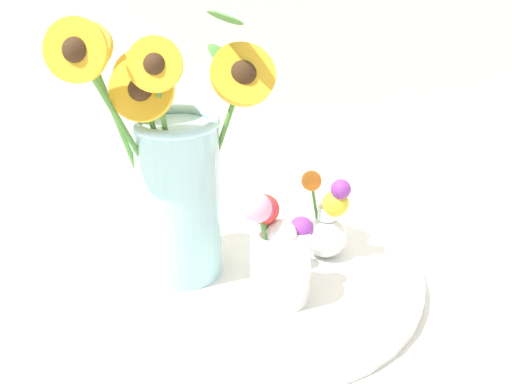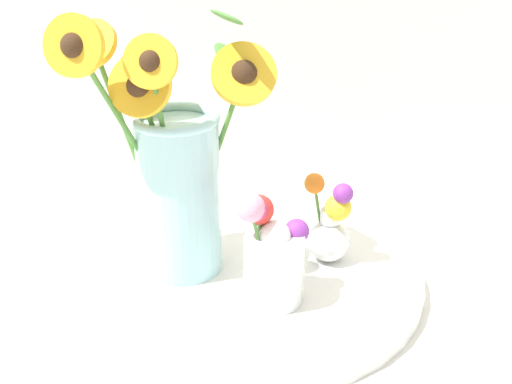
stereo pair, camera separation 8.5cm
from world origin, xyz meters
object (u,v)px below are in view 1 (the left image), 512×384
at_px(mason_jar_sunflowers, 176,178).
at_px(vase_bulb_right, 327,223).
at_px(vase_small_center, 278,253).
at_px(serving_tray, 256,273).

distance_m(mason_jar_sunflowers, vase_bulb_right, 0.24).
xyz_separation_m(mason_jar_sunflowers, vase_small_center, (0.14, -0.06, -0.08)).
bearing_deg(vase_small_center, serving_tray, 111.77).
bearing_deg(serving_tray, vase_small_center, -68.23).
bearing_deg(vase_small_center, mason_jar_sunflowers, 155.29).
bearing_deg(mason_jar_sunflowers, serving_tray, 4.62).
xyz_separation_m(vase_small_center, vase_bulb_right, (0.08, 0.11, -0.01)).
bearing_deg(vase_bulb_right, serving_tray, -162.33).
xyz_separation_m(mason_jar_sunflowers, vase_bulb_right, (0.22, 0.04, -0.10)).
distance_m(serving_tray, vase_bulb_right, 0.13).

